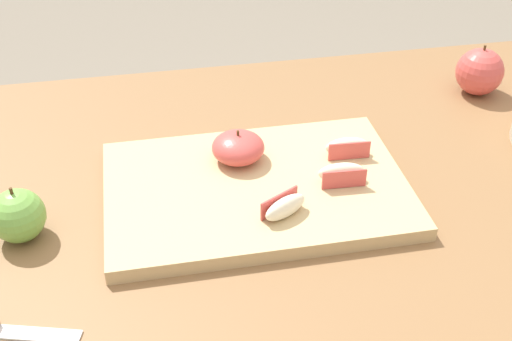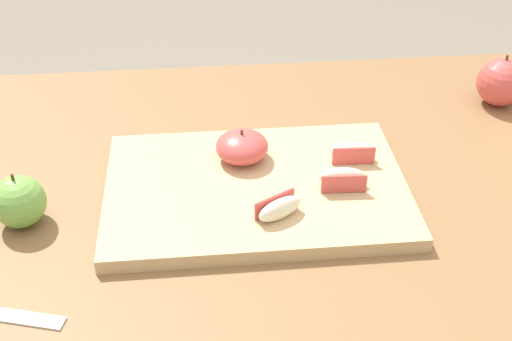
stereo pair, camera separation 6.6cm
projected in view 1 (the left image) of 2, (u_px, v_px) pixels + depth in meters
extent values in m
cube|color=brown|center=(307.00, 205.00, 0.89)|extent=(1.24, 0.81, 0.03)
cube|color=brown|center=(503.00, 216.00, 1.48)|extent=(0.06, 0.06, 0.74)
cube|color=tan|center=(256.00, 189.00, 0.88)|extent=(0.40, 0.27, 0.02)
ellipsoid|color=#D14C47|center=(238.00, 147.00, 0.91)|extent=(0.07, 0.07, 0.04)
cylinder|color=#4C3319|center=(238.00, 134.00, 0.89)|extent=(0.00, 0.00, 0.01)
ellipsoid|color=#F4EACC|center=(285.00, 207.00, 0.81)|extent=(0.06, 0.05, 0.03)
cube|color=#D14C47|center=(279.00, 203.00, 0.82)|extent=(0.05, 0.03, 0.03)
ellipsoid|color=#F4EACC|center=(342.00, 174.00, 0.87)|extent=(0.06, 0.02, 0.03)
cube|color=#D14C47|center=(344.00, 179.00, 0.86)|extent=(0.06, 0.01, 0.03)
ellipsoid|color=#F4EACC|center=(347.00, 146.00, 0.92)|extent=(0.06, 0.02, 0.03)
cube|color=#D14C47|center=(349.00, 151.00, 0.91)|extent=(0.06, 0.01, 0.03)
cube|color=silver|center=(39.00, 334.00, 0.69)|extent=(0.09, 0.04, 0.00)
sphere|color=#D14C47|center=(480.00, 72.00, 1.09)|extent=(0.08, 0.08, 0.08)
cylinder|color=#4C3319|center=(485.00, 49.00, 1.07)|extent=(0.00, 0.00, 0.01)
sphere|color=#70AD47|center=(18.00, 216.00, 0.80)|extent=(0.07, 0.07, 0.07)
cylinder|color=#4C3319|center=(12.00, 192.00, 0.78)|extent=(0.00, 0.00, 0.01)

